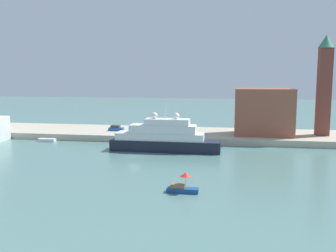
# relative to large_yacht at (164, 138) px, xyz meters

# --- Properties ---
(ground) EXTENTS (400.00, 400.00, 0.00)m
(ground) POSITION_rel_large_yacht_xyz_m (-5.05, -6.85, -2.95)
(ground) COLOR slate
(quay_dock) EXTENTS (110.00, 20.20, 1.65)m
(quay_dock) POSITION_rel_large_yacht_xyz_m (-5.05, 19.25, -2.12)
(quay_dock) COLOR #B7AD99
(quay_dock) RESTS_ON ground
(large_yacht) EXTENTS (24.80, 4.95, 10.63)m
(large_yacht) POSITION_rel_large_yacht_xyz_m (0.00, 0.00, 0.00)
(large_yacht) COLOR black
(large_yacht) RESTS_ON ground
(small_motorboat) EXTENTS (4.66, 1.66, 3.04)m
(small_motorboat) POSITION_rel_large_yacht_xyz_m (8.18, -29.70, -1.97)
(small_motorboat) COLOR navy
(small_motorboat) RESTS_ON ground
(work_barge) EXTENTS (4.48, 1.51, 0.80)m
(work_barge) POSITION_rel_large_yacht_xyz_m (-32.03, 6.94, -2.55)
(work_barge) COLOR silver
(work_barge) RESTS_ON ground
(harbor_building) EXTENTS (14.72, 10.14, 12.01)m
(harbor_building) POSITION_rel_large_yacht_xyz_m (23.12, 17.41, 4.71)
(harbor_building) COLOR #93513D
(harbor_building) RESTS_ON quay_dock
(bell_tower) EXTENTS (4.13, 4.13, 25.49)m
(bell_tower) POSITION_rel_large_yacht_xyz_m (38.02, 19.18, 12.36)
(bell_tower) COLOR brown
(bell_tower) RESTS_ON quay_dock
(parked_car) EXTENTS (4.10, 1.78, 1.54)m
(parked_car) POSITION_rel_large_yacht_xyz_m (-16.82, 17.77, -0.63)
(parked_car) COLOR #1E4C99
(parked_car) RESTS_ON quay_dock
(person_figure) EXTENTS (0.36, 0.36, 1.61)m
(person_figure) POSITION_rel_large_yacht_xyz_m (-11.98, 13.97, -0.56)
(person_figure) COLOR #4C4C4C
(person_figure) RESTS_ON quay_dock
(mooring_bollard) EXTENTS (0.39, 0.39, 0.85)m
(mooring_bollard) POSITION_rel_large_yacht_xyz_m (-6.84, 10.67, -0.87)
(mooring_bollard) COLOR black
(mooring_bollard) RESTS_ON quay_dock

